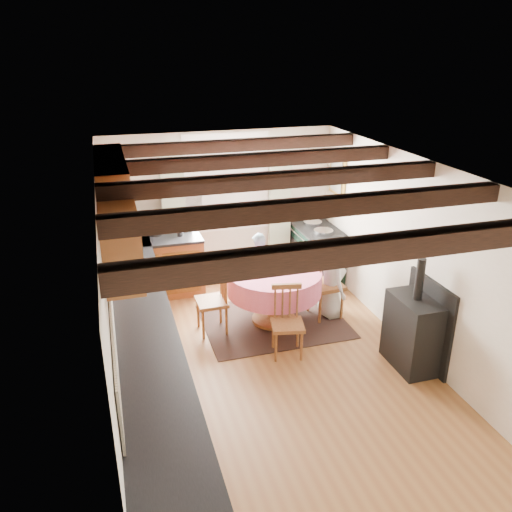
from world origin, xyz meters
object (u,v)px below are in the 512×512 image
object	(u,v)px
chair_right	(326,282)
aga_range	(317,253)
chair_left	(211,299)
cast_iron_stove	(415,314)
dining_table	(274,297)
cup	(255,260)
child_far	(258,267)
child_right	(332,278)
chair_near	(288,322)

from	to	relation	value
chair_right	aga_range	distance (m)	1.27
chair_left	cast_iron_stove	xyz separation A→B (m)	(2.11, -1.46, 0.21)
chair_right	dining_table	bearing A→B (deg)	83.75
chair_right	cup	size ratio (longest dim) A/B	10.25
cup	cast_iron_stove	bearing A→B (deg)	-52.25
cast_iron_stove	child_far	world-z (taller)	cast_iron_stove
child_right	cup	distance (m)	1.10
chair_left	aga_range	size ratio (longest dim) A/B	0.99
cast_iron_stove	cup	size ratio (longest dim) A/B	13.61
aga_range	child_far	xyz separation A→B (m)	(-1.14, -0.49, 0.10)
cup	chair_near	bearing A→B (deg)	-86.91
chair_left	child_right	size ratio (longest dim) A/B	0.83
chair_right	child_right	bearing A→B (deg)	-103.68
chair_near	chair_right	bearing A→B (deg)	54.72
dining_table	child_far	world-z (taller)	child_far
aga_range	cast_iron_stove	world-z (taller)	cast_iron_stove
dining_table	chair_near	size ratio (longest dim) A/B	1.42
chair_left	cast_iron_stove	size ratio (longest dim) A/B	0.69
chair_left	child_right	world-z (taller)	child_right
cup	child_far	bearing A→B (deg)	66.64
chair_near	child_right	bearing A→B (deg)	51.65
dining_table	cup	size ratio (longest dim) A/B	12.53
chair_right	child_right	size ratio (longest dim) A/B	0.91
cup	dining_table	bearing A→B (deg)	-65.05
dining_table	child_far	bearing A→B (deg)	91.15
cast_iron_stove	dining_table	bearing A→B (deg)	130.31
dining_table	child_right	distance (m)	0.85
chair_near	aga_range	bearing A→B (deg)	70.43
cast_iron_stove	child_right	distance (m)	1.47
cast_iron_stove	child_right	bearing A→B (deg)	105.91
chair_right	chair_near	bearing A→B (deg)	128.80
aga_range	child_far	bearing A→B (deg)	-156.69
aga_range	chair_left	bearing A→B (deg)	-149.41
cast_iron_stove	cup	xyz separation A→B (m)	(-1.40, 1.80, 0.12)
chair_near	aga_range	size ratio (longest dim) A/B	0.93
chair_near	child_right	world-z (taller)	child_right
chair_right	aga_range	world-z (taller)	chair_right
child_far	aga_range	bearing A→B (deg)	-138.52
dining_table	chair_right	world-z (taller)	chair_right
child_right	aga_range	bearing A→B (deg)	-13.29
aga_range	cup	distance (m)	1.58
cast_iron_stove	cup	bearing A→B (deg)	127.75
dining_table	cup	distance (m)	0.58
chair_right	cast_iron_stove	distance (m)	1.52
chair_left	child_far	size ratio (longest dim) A/B	0.89
chair_left	cup	world-z (taller)	chair_left
chair_near	chair_right	distance (m)	1.16
chair_near	cup	size ratio (longest dim) A/B	8.84
chair_right	aga_range	size ratio (longest dim) A/B	1.08
dining_table	aga_range	bearing A→B (deg)	46.43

